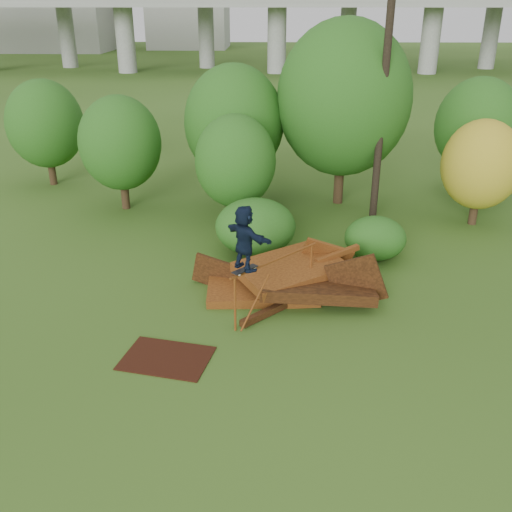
{
  "coord_description": "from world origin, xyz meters",
  "views": [
    {
      "loc": [
        -0.41,
        -11.79,
        7.73
      ],
      "look_at": [
        -0.8,
        2.0,
        1.6
      ],
      "focal_mm": 40.0,
      "sensor_mm": 36.0,
      "label": 1
    }
  ],
  "objects_px": {
    "scrap_pile": "(291,280)",
    "skater": "(245,238)",
    "utility_pole": "(385,78)",
    "flat_plate": "(167,358)"
  },
  "relations": [
    {
      "from": "scrap_pile",
      "to": "utility_pole",
      "type": "xyz_separation_m",
      "value": [
        3.36,
        6.33,
        4.89
      ]
    },
    {
      "from": "scrap_pile",
      "to": "skater",
      "type": "relative_size",
      "value": 3.39
    },
    {
      "from": "scrap_pile",
      "to": "skater",
      "type": "bearing_deg",
      "value": -124.25
    },
    {
      "from": "skater",
      "to": "utility_pole",
      "type": "bearing_deg",
      "value": -72.19
    },
    {
      "from": "utility_pole",
      "to": "scrap_pile",
      "type": "bearing_deg",
      "value": -117.96
    },
    {
      "from": "flat_plate",
      "to": "utility_pole",
      "type": "relative_size",
      "value": 0.19
    },
    {
      "from": "flat_plate",
      "to": "utility_pole",
      "type": "height_order",
      "value": "utility_pole"
    },
    {
      "from": "scrap_pile",
      "to": "utility_pole",
      "type": "height_order",
      "value": "utility_pole"
    },
    {
      "from": "scrap_pile",
      "to": "skater",
      "type": "distance_m",
      "value": 3.01
    },
    {
      "from": "skater",
      "to": "flat_plate",
      "type": "xyz_separation_m",
      "value": [
        -1.8,
        -1.59,
        -2.46
      ]
    }
  ]
}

